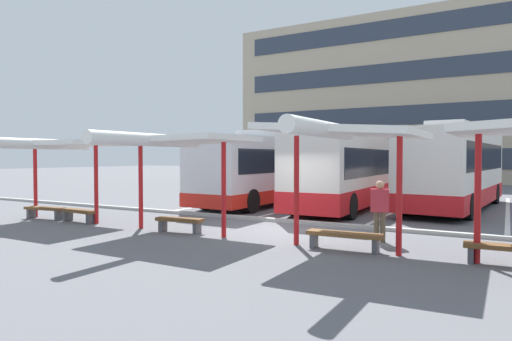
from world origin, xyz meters
name	(u,v)px	position (x,y,z in m)	size (l,w,h in m)	color
ground_plane	(281,230)	(0.00, 0.00, 0.00)	(160.00, 160.00, 0.00)	slate
terminal_building	(436,100)	(0.04, 34.25, 7.96)	(38.32, 10.37, 18.63)	tan
coach_bus_0	(276,170)	(-4.03, 7.48, 1.68)	(2.81, 11.94, 3.57)	silver
coach_bus_1	(356,171)	(0.04, 7.89, 1.64)	(2.70, 12.56, 3.56)	silver
coach_bus_2	(455,169)	(4.22, 8.89, 1.79)	(3.58, 10.47, 3.80)	silver
lane_stripe_0	(250,198)	(-6.29, 8.79, 0.00)	(0.16, 14.00, 0.01)	white
lane_stripe_1	(321,202)	(-2.10, 8.79, 0.00)	(0.16, 14.00, 0.01)	white
lane_stripe_2	(405,206)	(2.10, 8.79, 0.00)	(0.16, 14.00, 0.01)	white
lane_stripe_3	(508,212)	(6.29, 8.79, 0.00)	(0.16, 14.00, 0.01)	white
waiting_shelter_0	(57,145)	(-7.87, -2.29, 2.74)	(4.39, 4.70, 2.95)	red
bench_0	(45,210)	(-8.77, -2.20, 0.34)	(1.73, 0.65, 0.45)	brown
bench_1	(79,213)	(-6.97, -2.11, 0.33)	(1.67, 0.54, 0.45)	brown
waiting_shelter_1	(174,142)	(-2.47, -2.29, 2.76)	(4.24, 4.90, 2.98)	red
bench_2	(180,222)	(-2.47, -2.04, 0.33)	(1.56, 0.62, 0.45)	brown
waiting_shelter_2	(341,134)	(2.75, -2.27, 2.89)	(3.64, 5.03, 3.15)	red
bench_3	(344,237)	(2.75, -2.04, 0.34)	(1.88, 0.49, 0.45)	brown
platform_kerb	(300,222)	(0.00, 1.46, 0.06)	(44.00, 0.24, 0.12)	#ADADA8
waiting_passenger_0	(380,207)	(3.26, -0.55, 0.97)	(0.52, 0.32, 1.68)	brown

